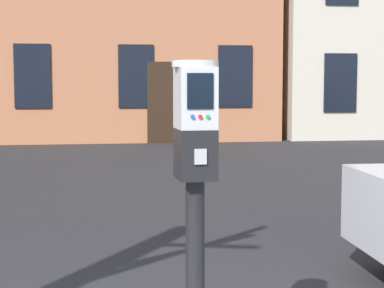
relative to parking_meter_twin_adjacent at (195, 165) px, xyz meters
The scene contains 1 object.
parking_meter_twin_adjacent is the anchor object (origin of this frame).
Camera 1 is at (-0.27, -3.27, 1.60)m, focal length 63.60 mm.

